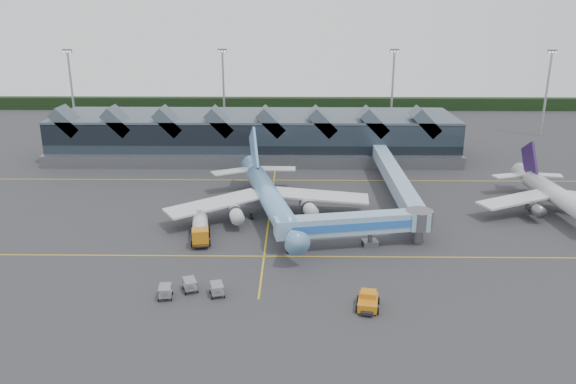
{
  "coord_description": "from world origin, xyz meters",
  "views": [
    {
      "loc": [
        4.26,
        -78.52,
        32.45
      ],
      "look_at": [
        3.12,
        5.21,
        5.0
      ],
      "focal_mm": 35.0,
      "sensor_mm": 36.0,
      "label": 1
    }
  ],
  "objects_px": {
    "regional_jet": "(557,196)",
    "main_airliner": "(269,196)",
    "fuel_truck": "(200,227)",
    "jet_bridge": "(364,224)",
    "pushback_tug": "(368,301)"
  },
  "relations": [
    {
      "from": "main_airliner",
      "to": "fuel_truck",
      "type": "height_order",
      "value": "main_airliner"
    },
    {
      "from": "regional_jet",
      "to": "jet_bridge",
      "type": "relative_size",
      "value": 1.3
    },
    {
      "from": "regional_jet",
      "to": "main_airliner",
      "type": "bearing_deg",
      "value": 178.41
    },
    {
      "from": "regional_jet",
      "to": "pushback_tug",
      "type": "xyz_separation_m",
      "value": [
        -34.64,
        -30.82,
        -2.45
      ]
    },
    {
      "from": "main_airliner",
      "to": "jet_bridge",
      "type": "xyz_separation_m",
      "value": [
        14.05,
        -11.54,
        -0.26
      ]
    },
    {
      "from": "regional_jet",
      "to": "jet_bridge",
      "type": "distance_m",
      "value": 35.79
    },
    {
      "from": "main_airliner",
      "to": "regional_jet",
      "type": "relative_size",
      "value": 1.29
    },
    {
      "from": "main_airliner",
      "to": "fuel_truck",
      "type": "xyz_separation_m",
      "value": [
        -9.71,
        -8.93,
        -1.9
      ]
    },
    {
      "from": "regional_jet",
      "to": "jet_bridge",
      "type": "height_order",
      "value": "regional_jet"
    },
    {
      "from": "fuel_truck",
      "to": "pushback_tug",
      "type": "distance_m",
      "value": 30.03
    },
    {
      "from": "jet_bridge",
      "to": "pushback_tug",
      "type": "bearing_deg",
      "value": -105.44
    },
    {
      "from": "fuel_truck",
      "to": "regional_jet",
      "type": "bearing_deg",
      "value": 1.31
    },
    {
      "from": "main_airliner",
      "to": "regional_jet",
      "type": "bearing_deg",
      "value": -11.18
    },
    {
      "from": "jet_bridge",
      "to": "pushback_tug",
      "type": "relative_size",
      "value": 5.32
    },
    {
      "from": "jet_bridge",
      "to": "pushback_tug",
      "type": "xyz_separation_m",
      "value": [
        -1.44,
        -17.45,
        -2.62
      ]
    }
  ]
}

